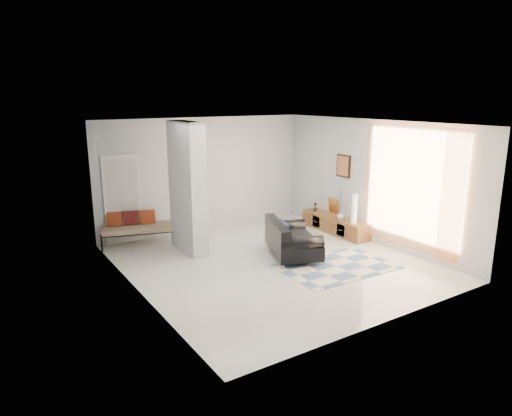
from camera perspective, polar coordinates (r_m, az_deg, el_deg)
floor at (r=9.37m, az=2.00°, el=-6.81°), size 6.00×6.00×0.00m
ceiling at (r=8.78m, az=2.15°, el=10.55°), size 6.00×6.00×0.00m
wall_back at (r=11.52m, az=-6.49°, el=4.25°), size 6.00×0.00×6.00m
wall_front at (r=6.81m, az=16.63°, el=-2.99°), size 6.00×0.00×6.00m
wall_left at (r=7.78m, az=-14.82°, el=-0.79°), size 0.00×6.00×6.00m
wall_right at (r=10.75m, az=14.22°, el=3.22°), size 0.00×6.00×6.00m
partition_column at (r=9.81m, az=-8.60°, el=2.50°), size 0.35×1.20×2.80m
hallway_door at (r=10.81m, az=-16.35°, el=1.08°), size 0.85×0.06×2.04m
curtain at (r=9.95m, az=18.73°, el=2.37°), size 0.00×2.55×2.55m
wall_art at (r=11.31m, az=10.88°, el=5.19°), size 0.04×0.45×0.55m
media_console at (r=11.48m, az=9.81°, el=-2.02°), size 0.45×2.02×0.80m
loveseat at (r=9.64m, az=4.30°, el=-3.99°), size 1.39×1.75×0.76m
daybed at (r=10.70m, az=-14.71°, el=-2.24°), size 1.72×1.11×0.77m
area_rug at (r=9.27m, az=10.06°, el=-7.21°), size 2.28×1.56×0.01m
cylinder_lamp at (r=10.87m, az=12.21°, el=-0.09°), size 0.13×0.13×0.69m
bronze_figurine at (r=11.88m, az=7.43°, el=0.13°), size 0.12×0.12×0.22m
vase at (r=11.22m, az=10.46°, el=-0.92°), size 0.19×0.19×0.18m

